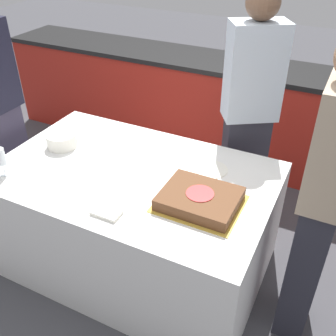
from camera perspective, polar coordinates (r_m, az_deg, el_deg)
name	(u,v)px	position (r m, az deg, el deg)	size (l,w,h in m)	color
ground_plane	(138,261)	(2.79, -4.38, -13.26)	(14.00, 14.00, 0.00)	#424247
back_counter	(222,110)	(3.70, 7.82, 8.35)	(4.40, 0.58, 0.92)	#A82319
dining_table	(135,220)	(2.53, -4.74, -7.56)	(1.63, 1.03, 0.74)	white
cake	(200,199)	(2.04, 4.63, -4.50)	(0.43, 0.36, 0.07)	gold
plate_stack	(62,140)	(2.62, -15.15, 3.95)	(0.19, 0.19, 0.09)	white
wine_glass	(1,157)	(2.41, -23.10, 1.42)	(0.06, 0.06, 0.17)	white
side_plate_near_cake	(211,169)	(2.33, 6.31, -0.19)	(0.19, 0.19, 0.00)	white
utensil_pile	(106,213)	(2.02, -8.92, -6.41)	(0.15, 0.09, 0.02)	white
person_cutting_cake	(249,116)	(2.67, 11.65, 7.44)	(0.40, 0.35, 1.68)	#282833
person_seated_right	(322,203)	(1.97, 21.49, -4.70)	(0.21, 0.32, 1.68)	#282833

